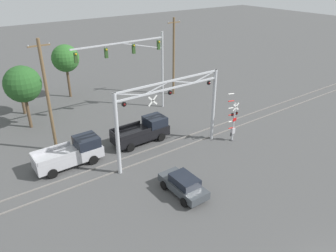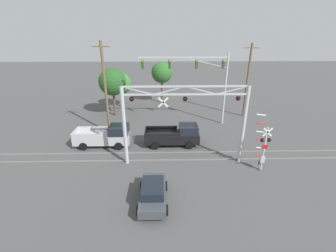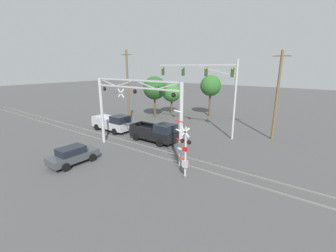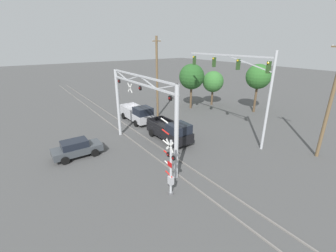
% 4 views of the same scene
% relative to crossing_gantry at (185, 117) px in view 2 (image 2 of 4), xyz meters
% --- Properties ---
extents(rail_track_near, '(80.00, 0.08, 0.10)m').
position_rel_crossing_gantry_xyz_m(rail_track_near, '(0.01, 0.28, -4.28)').
color(rail_track_near, gray).
rests_on(rail_track_near, ground_plane).
extents(rail_track_far, '(80.00, 0.08, 0.10)m').
position_rel_crossing_gantry_xyz_m(rail_track_far, '(0.01, 1.72, -4.28)').
color(rail_track_far, gray).
rests_on(rail_track_far, ground_plane).
extents(crossing_gantry, '(10.43, 0.32, 6.96)m').
position_rel_crossing_gantry_xyz_m(crossing_gantry, '(0.00, 0.00, 0.00)').
color(crossing_gantry, '#B7BABF').
rests_on(crossing_gantry, ground_plane).
extents(crossing_signal_mast, '(1.51, 0.35, 5.05)m').
position_rel_crossing_gantry_xyz_m(crossing_signal_mast, '(6.38, -1.45, -2.39)').
color(crossing_signal_mast, '#B7BABF').
rests_on(crossing_signal_mast, ground_plane).
extents(traffic_signal_span, '(10.63, 0.39, 8.86)m').
position_rel_crossing_gantry_xyz_m(traffic_signal_span, '(3.16, 9.48, 1.88)').
color(traffic_signal_span, '#B7BABF').
rests_on(traffic_signal_span, ground_plane).
extents(pickup_truck_lead, '(5.52, 2.33, 2.19)m').
position_rel_crossing_gantry_xyz_m(pickup_truck_lead, '(-0.56, 3.54, -3.28)').
color(pickup_truck_lead, black).
rests_on(pickup_truck_lead, ground_plane).
extents(pickup_truck_following, '(5.64, 2.33, 2.19)m').
position_rel_crossing_gantry_xyz_m(pickup_truck_following, '(-7.65, 3.54, -3.28)').
color(pickup_truck_following, '#B7B7BC').
rests_on(pickup_truck_following, ground_plane).
extents(sedan_waiting, '(1.98, 4.11, 1.53)m').
position_rel_crossing_gantry_xyz_m(sedan_waiting, '(-2.52, -5.16, -3.54)').
color(sedan_waiting, '#3D4247').
rests_on(sedan_waiting, ground_plane).
extents(utility_pole_left, '(1.80, 0.28, 10.18)m').
position_rel_crossing_gantry_xyz_m(utility_pole_left, '(-8.02, 6.70, 0.91)').
color(utility_pole_left, brown).
rests_on(utility_pole_left, ground_plane).
extents(utility_pole_right, '(1.80, 0.28, 9.75)m').
position_rel_crossing_gantry_xyz_m(utility_pole_right, '(9.54, 12.24, 0.70)').
color(utility_pole_right, brown).
rests_on(utility_pole_right, ground_plane).
extents(background_tree_beyond_span, '(3.22, 3.22, 5.32)m').
position_rel_crossing_gantry_xyz_m(background_tree_beyond_span, '(-8.18, 17.06, -0.64)').
color(background_tree_beyond_span, brown).
rests_on(background_tree_beyond_span, ground_plane).
extents(background_tree_far_left_verge, '(3.66, 3.66, 6.58)m').
position_rel_crossing_gantry_xyz_m(background_tree_far_left_verge, '(-8.59, 13.00, 0.40)').
color(background_tree_far_left_verge, brown).
rests_on(background_tree_far_left_verge, ground_plane).
extents(background_tree_far_right_verge, '(3.37, 3.37, 6.72)m').
position_rel_crossing_gantry_xyz_m(background_tree_far_right_verge, '(-1.92, 19.24, 0.68)').
color(background_tree_far_right_verge, brown).
rests_on(background_tree_far_right_verge, ground_plane).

